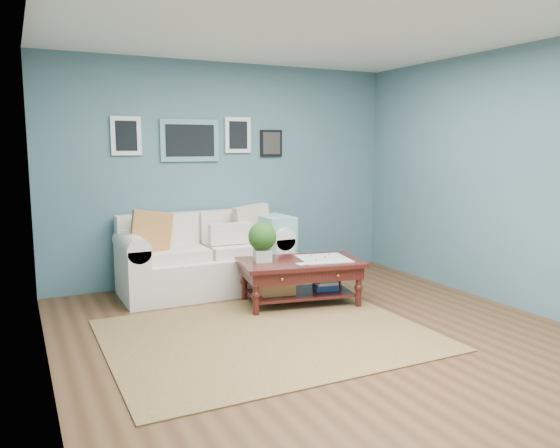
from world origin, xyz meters
TOP-DOWN VIEW (x-y plane):
  - room_shell at (-0.01, 0.06)m, footprint 5.00×5.02m
  - area_rug at (-0.44, 0.32)m, footprint 2.79×2.23m
  - loveseat at (-0.38, 2.03)m, footprint 1.96×0.89m
  - coffee_table at (0.22, 1.09)m, footprint 1.39×0.97m

SIDE VIEW (x-z plane):
  - area_rug at x=-0.44m, z-range 0.00..0.01m
  - coffee_table at x=0.22m, z-range -0.05..0.84m
  - loveseat at x=-0.38m, z-range -0.09..0.92m
  - room_shell at x=-0.01m, z-range 0.01..2.71m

